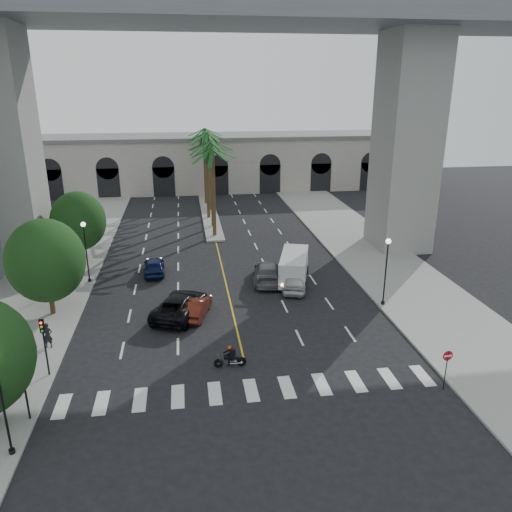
{
  "coord_description": "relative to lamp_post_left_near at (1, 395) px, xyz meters",
  "views": [
    {
      "loc": [
        -3.15,
        -24.81,
        15.94
      ],
      "look_at": [
        1.37,
        6.0,
        5.2
      ],
      "focal_mm": 35.0,
      "sensor_mm": 36.0,
      "label": 1
    }
  ],
  "objects": [
    {
      "name": "palm_b",
      "position": [
        11.5,
        37.0,
        6.15
      ],
      "size": [
        3.2,
        3.2,
        10.6
      ],
      "color": "#47331E",
      "rests_on": "ground"
    },
    {
      "name": "street_tree_mid",
      "position": [
        -1.6,
        15.0,
        0.99
      ],
      "size": [
        5.44,
        5.44,
        7.21
      ],
      "color": "#382616",
      "rests_on": "ground"
    },
    {
      "name": "do_not_enter_sign",
      "position": [
        21.9,
        2.03,
        -1.47
      ],
      "size": [
        0.59,
        0.07,
        2.41
      ],
      "rotation": [
        0.0,
        0.0,
        0.08
      ],
      "color": "black",
      "rests_on": "ground"
    },
    {
      "name": "traffic_signal_far",
      "position": [
        0.1,
        6.5,
        -0.71
      ],
      "size": [
        0.25,
        0.18,
        3.65
      ],
      "color": "black",
      "rests_on": "ground"
    },
    {
      "name": "car_a",
      "position": [
        16.89,
        17.23,
        -2.42
      ],
      "size": [
        3.04,
        5.04,
        1.6
      ],
      "primitive_type": "imported",
      "rotation": [
        0.0,
        0.0,
        2.88
      ],
      "color": "#ACADB1",
      "rests_on": "ground"
    },
    {
      "name": "palm_a",
      "position": [
        11.4,
        33.0,
        5.88
      ],
      "size": [
        3.2,
        3.2,
        10.3
      ],
      "color": "#47331E",
      "rests_on": "ground"
    },
    {
      "name": "sidewalk_right",
      "position": [
        26.4,
        20.0,
        -3.15
      ],
      "size": [
        8.0,
        100.0,
        0.15
      ],
      "primitive_type": "cube",
      "color": "gray",
      "rests_on": "ground"
    },
    {
      "name": "median",
      "position": [
        11.4,
        43.0,
        -3.12
      ],
      "size": [
        2.0,
        24.0,
        0.2
      ],
      "primitive_type": "cube",
      "color": "gray",
      "rests_on": "ground"
    },
    {
      "name": "pedestrian_a",
      "position": [
        -0.67,
        9.81,
        -2.25
      ],
      "size": [
        0.62,
        0.42,
        1.64
      ],
      "primitive_type": "imported",
      "rotation": [
        0.0,
        0.0,
        -0.05
      ],
      "color": "black",
      "rests_on": "sidewalk_left"
    },
    {
      "name": "palm_d",
      "position": [
        11.55,
        45.0,
        6.43
      ],
      "size": [
        3.2,
        3.2,
        10.9
      ],
      "color": "#47331E",
      "rests_on": "ground"
    },
    {
      "name": "lamp_post_left_near",
      "position": [
        0.0,
        0.0,
        0.0
      ],
      "size": [
        0.4,
        0.4,
        5.35
      ],
      "color": "black",
      "rests_on": "ground"
    },
    {
      "name": "car_b",
      "position": [
        8.72,
        13.32,
        -2.53
      ],
      "size": [
        2.59,
        4.46,
        1.39
      ],
      "primitive_type": "imported",
      "rotation": [
        0.0,
        0.0,
        2.86
      ],
      "color": "#4F180F",
      "rests_on": "ground"
    },
    {
      "name": "traffic_signal_near",
      "position": [
        0.1,
        2.5,
        -0.71
      ],
      "size": [
        0.25,
        0.18,
        3.65
      ],
      "color": "black",
      "rests_on": "ground"
    },
    {
      "name": "motorcycle_rider",
      "position": [
        10.55,
        6.09,
        -2.59
      ],
      "size": [
        1.94,
        0.52,
        1.4
      ],
      "rotation": [
        0.0,
        0.0,
        -0.01
      ],
      "color": "black",
      "rests_on": "ground"
    },
    {
      "name": "car_d",
      "position": [
        14.97,
        19.25,
        -2.39
      ],
      "size": [
        3.24,
        6.01,
        1.66
      ],
      "primitive_type": "imported",
      "rotation": [
        0.0,
        0.0,
        2.97
      ],
      "color": "slate",
      "rests_on": "ground"
    },
    {
      "name": "cargo_van",
      "position": [
        17.16,
        18.84,
        -1.86
      ],
      "size": [
        3.64,
        6.09,
        2.44
      ],
      "rotation": [
        0.0,
        0.0,
        -0.29
      ],
      "color": "silver",
      "rests_on": "ground"
    },
    {
      "name": "lamp_post_right",
      "position": [
        22.8,
        13.0,
        0.0
      ],
      "size": [
        0.4,
        0.4,
        5.35
      ],
      "color": "black",
      "rests_on": "ground"
    },
    {
      "name": "street_tree_far",
      "position": [
        -1.6,
        27.0,
        0.68
      ],
      "size": [
        5.04,
        5.04,
        6.68
      ],
      "color": "#382616",
      "rests_on": "ground"
    },
    {
      "name": "palm_c",
      "position": [
        11.2,
        41.0,
        5.69
      ],
      "size": [
        3.2,
        3.2,
        10.1
      ],
      "color": "#47331E",
      "rests_on": "ground"
    },
    {
      "name": "car_e",
      "position": [
        5.34,
        22.43,
        -2.48
      ],
      "size": [
        1.93,
        4.43,
        1.49
      ],
      "primitive_type": "imported",
      "rotation": [
        0.0,
        0.0,
        3.18
      ],
      "color": "#0E1743",
      "rests_on": "ground"
    },
    {
      "name": "palm_f",
      "position": [
        11.6,
        53.0,
        6.24
      ],
      "size": [
        3.2,
        3.2,
        10.7
      ],
      "color": "#47331E",
      "rests_on": "ground"
    },
    {
      "name": "bridge",
      "position": [
        14.82,
        27.0,
        15.29
      ],
      "size": [
        75.0,
        13.0,
        26.0
      ],
      "color": "gray",
      "rests_on": "ground"
    },
    {
      "name": "lamp_post_left_far",
      "position": [
        0.0,
        21.0,
        0.0
      ],
      "size": [
        0.4,
        0.4,
        5.35
      ],
      "color": "black",
      "rests_on": "ground"
    },
    {
      "name": "pier_building",
      "position": [
        11.4,
        60.0,
        1.04
      ],
      "size": [
        71.0,
        10.5,
        8.5
      ],
      "color": "beige",
      "rests_on": "ground"
    },
    {
      "name": "palm_e",
      "position": [
        11.3,
        49.0,
        5.97
      ],
      "size": [
        3.2,
        3.2,
        10.4
      ],
      "color": "#47331E",
      "rests_on": "ground"
    },
    {
      "name": "sidewalk_left",
      "position": [
        -3.6,
        20.0,
        -3.15
      ],
      "size": [
        8.0,
        100.0,
        0.15
      ],
      "primitive_type": "cube",
      "color": "gray",
      "rests_on": "ground"
    },
    {
      "name": "ground",
      "position": [
        11.4,
        5.0,
        -3.22
      ],
      "size": [
        140.0,
        140.0,
        0.0
      ],
      "primitive_type": "plane",
      "color": "black",
      "rests_on": "ground"
    },
    {
      "name": "car_c",
      "position": [
        7.6,
        13.56,
        -2.39
      ],
      "size": [
        4.75,
        6.55,
        1.66
      ],
      "primitive_type": "imported",
      "rotation": [
        0.0,
        0.0,
        2.76
      ],
      "color": "black",
      "rests_on": "ground"
    }
  ]
}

